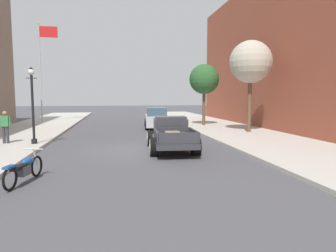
{
  "coord_description": "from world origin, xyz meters",
  "views": [
    {
      "loc": [
        -0.96,
        -14.25,
        2.53
      ],
      "look_at": [
        1.71,
        0.99,
        1.0
      ],
      "focal_mm": 31.99,
      "sensor_mm": 36.0,
      "label": 1
    }
  ],
  "objects_px": {
    "hotrod_truck_gunmetal": "(171,134)",
    "street_tree_second": "(204,79)",
    "car_background_silver": "(156,119)",
    "street_lamp_near": "(32,99)",
    "street_tree_nearest": "(251,62)",
    "flagpole": "(43,62)",
    "pedestrian_sidewalk_left": "(5,125)",
    "motorcycle_parked": "(24,168)"
  },
  "relations": [
    {
      "from": "flagpole",
      "to": "street_tree_nearest",
      "type": "distance_m",
      "value": 19.09
    },
    {
      "from": "car_background_silver",
      "to": "street_lamp_near",
      "type": "relative_size",
      "value": 1.15
    },
    {
      "from": "hotrod_truck_gunmetal",
      "to": "pedestrian_sidewalk_left",
      "type": "distance_m",
      "value": 8.47
    },
    {
      "from": "car_background_silver",
      "to": "street_lamp_near",
      "type": "xyz_separation_m",
      "value": [
        -7.31,
        -7.78,
        1.62
      ]
    },
    {
      "from": "hotrod_truck_gunmetal",
      "to": "street_tree_second",
      "type": "bearing_deg",
      "value": 65.02
    },
    {
      "from": "street_lamp_near",
      "to": "pedestrian_sidewalk_left",
      "type": "bearing_deg",
      "value": 165.47
    },
    {
      "from": "pedestrian_sidewalk_left",
      "to": "street_tree_nearest",
      "type": "height_order",
      "value": "street_tree_nearest"
    },
    {
      "from": "car_background_silver",
      "to": "street_tree_second",
      "type": "relative_size",
      "value": 0.88
    },
    {
      "from": "hotrod_truck_gunmetal",
      "to": "street_tree_second",
      "type": "xyz_separation_m",
      "value": [
        4.65,
        9.99,
        3.17
      ]
    },
    {
      "from": "street_tree_nearest",
      "to": "pedestrian_sidewalk_left",
      "type": "bearing_deg",
      "value": -170.16
    },
    {
      "from": "flagpole",
      "to": "street_tree_second",
      "type": "relative_size",
      "value": 1.82
    },
    {
      "from": "motorcycle_parked",
      "to": "street_lamp_near",
      "type": "distance_m",
      "value": 7.22
    },
    {
      "from": "hotrod_truck_gunmetal",
      "to": "car_background_silver",
      "type": "relative_size",
      "value": 1.13
    },
    {
      "from": "motorcycle_parked",
      "to": "street_tree_nearest",
      "type": "height_order",
      "value": "street_tree_nearest"
    },
    {
      "from": "motorcycle_parked",
      "to": "street_tree_second",
      "type": "relative_size",
      "value": 0.41
    },
    {
      "from": "street_tree_second",
      "to": "hotrod_truck_gunmetal",
      "type": "bearing_deg",
      "value": -114.98
    },
    {
      "from": "pedestrian_sidewalk_left",
      "to": "street_lamp_near",
      "type": "bearing_deg",
      "value": -14.53
    },
    {
      "from": "car_background_silver",
      "to": "street_tree_nearest",
      "type": "bearing_deg",
      "value": -41.08
    },
    {
      "from": "car_background_silver",
      "to": "motorcycle_parked",
      "type": "bearing_deg",
      "value": -111.94
    },
    {
      "from": "pedestrian_sidewalk_left",
      "to": "street_tree_nearest",
      "type": "distance_m",
      "value": 15.07
    },
    {
      "from": "flagpole",
      "to": "street_tree_nearest",
      "type": "relative_size",
      "value": 1.51
    },
    {
      "from": "car_background_silver",
      "to": "pedestrian_sidewalk_left",
      "type": "distance_m",
      "value": 11.48
    },
    {
      "from": "car_background_silver",
      "to": "street_tree_second",
      "type": "height_order",
      "value": "street_tree_second"
    },
    {
      "from": "hotrod_truck_gunmetal",
      "to": "pedestrian_sidewalk_left",
      "type": "relative_size",
      "value": 3.04
    },
    {
      "from": "hotrod_truck_gunmetal",
      "to": "motorcycle_parked",
      "type": "height_order",
      "value": "hotrod_truck_gunmetal"
    },
    {
      "from": "car_background_silver",
      "to": "flagpole",
      "type": "relative_size",
      "value": 0.48
    },
    {
      "from": "flagpole",
      "to": "street_tree_second",
      "type": "distance_m",
      "value": 15.22
    },
    {
      "from": "hotrod_truck_gunmetal",
      "to": "flagpole",
      "type": "relative_size",
      "value": 0.55
    },
    {
      "from": "pedestrian_sidewalk_left",
      "to": "street_lamp_near",
      "type": "distance_m",
      "value": 1.99
    },
    {
      "from": "flagpole",
      "to": "street_tree_nearest",
      "type": "height_order",
      "value": "flagpole"
    },
    {
      "from": "pedestrian_sidewalk_left",
      "to": "flagpole",
      "type": "bearing_deg",
      "value": 94.61
    },
    {
      "from": "hotrod_truck_gunmetal",
      "to": "street_tree_second",
      "type": "distance_m",
      "value": 11.47
    },
    {
      "from": "hotrod_truck_gunmetal",
      "to": "flagpole",
      "type": "height_order",
      "value": "flagpole"
    },
    {
      "from": "street_tree_second",
      "to": "street_tree_nearest",
      "type": "bearing_deg",
      "value": -72.58
    },
    {
      "from": "motorcycle_parked",
      "to": "car_background_silver",
      "type": "height_order",
      "value": "car_background_silver"
    },
    {
      "from": "car_background_silver",
      "to": "hotrod_truck_gunmetal",
      "type": "bearing_deg",
      "value": -93.73
    },
    {
      "from": "street_lamp_near",
      "to": "flagpole",
      "type": "relative_size",
      "value": 0.42
    },
    {
      "from": "street_lamp_near",
      "to": "motorcycle_parked",
      "type": "bearing_deg",
      "value": -78.09
    },
    {
      "from": "street_tree_second",
      "to": "pedestrian_sidewalk_left",
      "type": "bearing_deg",
      "value": -149.13
    },
    {
      "from": "car_background_silver",
      "to": "street_tree_nearest",
      "type": "height_order",
      "value": "street_tree_nearest"
    },
    {
      "from": "street_lamp_near",
      "to": "flagpole",
      "type": "distance_m",
      "value": 14.62
    },
    {
      "from": "hotrod_truck_gunmetal",
      "to": "pedestrian_sidewalk_left",
      "type": "height_order",
      "value": "pedestrian_sidewalk_left"
    }
  ]
}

